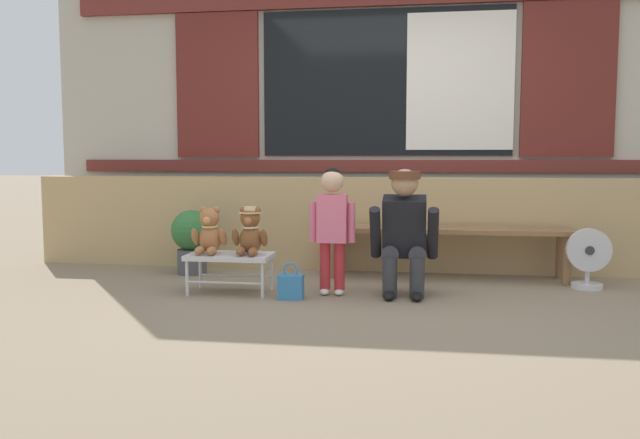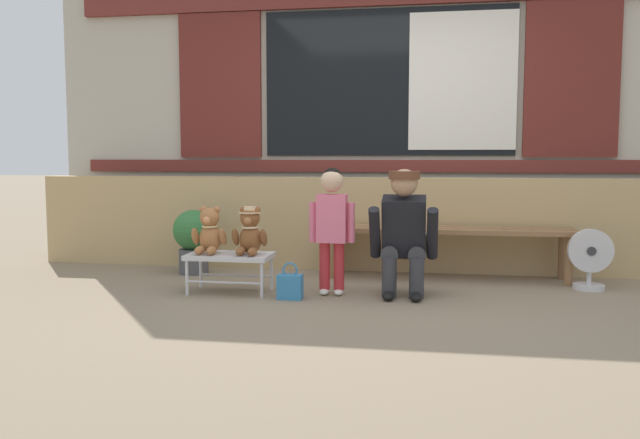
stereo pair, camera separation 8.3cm
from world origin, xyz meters
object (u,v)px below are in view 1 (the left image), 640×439
child_standing (332,217)px  floor_fan (588,259)px  wooden_bench_long (446,235)px  potted_plant (192,238)px  adult_crouching (406,232)px  small_display_bench (230,258)px  teddy_bear_plain (209,232)px  handbag_on_ground (291,286)px  teddy_bear_with_hat (250,232)px

child_standing → floor_fan: (1.96, 0.52, -0.35)m
wooden_bench_long → potted_plant: (-2.22, -0.12, -0.05)m
adult_crouching → small_display_bench: bearing=-175.7°
teddy_bear_plain → wooden_bench_long: bearing=25.4°
handbag_on_ground → floor_fan: floor_fan is taller
handbag_on_ground → floor_fan: bearing=18.0°
small_display_bench → floor_fan: (2.75, 0.57, -0.03)m
small_display_bench → teddy_bear_with_hat: bearing=0.8°
teddy_bear_plain → teddy_bear_with_hat: (0.32, 0.00, 0.01)m
teddy_bear_plain → child_standing: (0.94, 0.05, 0.13)m
small_display_bench → teddy_bear_with_hat: (0.16, 0.00, 0.21)m
wooden_bench_long → teddy_bear_with_hat: teddy_bear_with_hat is taller
handbag_on_ground → floor_fan: 2.36m
wooden_bench_long → handbag_on_ground: 1.56m
wooden_bench_long → small_display_bench: (-1.65, -0.86, -0.11)m
teddy_bear_plain → teddy_bear_with_hat: 0.32m
teddy_bear_with_hat → floor_fan: 2.66m
potted_plant → floor_fan: 3.32m
potted_plant → floor_fan: potted_plant is taller
teddy_bear_plain → small_display_bench: bearing=-0.5°
child_standing → floor_fan: 2.06m
adult_crouching → floor_fan: adult_crouching is taller
wooden_bench_long → handbag_on_ground: bearing=-138.4°
wooden_bench_long → child_standing: size_ratio=2.19×
wooden_bench_long → handbag_on_ground: wooden_bench_long is taller
wooden_bench_long → teddy_bear_with_hat: size_ratio=5.78×
teddy_bear_plain → handbag_on_ground: bearing=-13.4°
child_standing → potted_plant: size_ratio=1.68×
teddy_bear_with_hat → child_standing: 0.64m
adult_crouching → wooden_bench_long: bearing=66.9°
wooden_bench_long → floor_fan: bearing=-14.9°
small_display_bench → floor_fan: 2.81m
handbag_on_ground → adult_crouching: bearing=17.3°
wooden_bench_long → adult_crouching: bearing=-113.1°
small_display_bench → floor_fan: floor_fan is taller
small_display_bench → teddy_bear_with_hat: teddy_bear_with_hat is taller
potted_plant → handbag_on_ground: bearing=-39.8°
teddy_bear_plain → floor_fan: teddy_bear_plain is taller
adult_crouching → potted_plant: adult_crouching is taller
handbag_on_ground → potted_plant: (-1.07, 0.90, 0.23)m
teddy_bear_with_hat → small_display_bench: bearing=-179.2°
teddy_bear_plain → potted_plant: teddy_bear_plain is taller
child_standing → handbag_on_ground: child_standing is taller
handbag_on_ground → teddy_bear_plain: bearing=166.6°
wooden_bench_long → child_standing: (-0.87, -0.81, 0.22)m
child_standing → potted_plant: bearing=153.0°
teddy_bear_with_hat → floor_fan: bearing=12.4°
wooden_bench_long → child_standing: bearing=-137.0°
child_standing → handbag_on_ground: bearing=-143.4°
teddy_bear_with_hat → potted_plant: 1.05m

